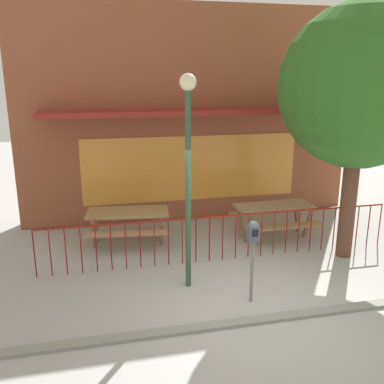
% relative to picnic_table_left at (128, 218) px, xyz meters
% --- Properties ---
extents(ground, '(40.00, 40.00, 0.00)m').
position_rel_picnic_table_left_xyz_m(ground, '(1.82, -3.15, -0.61)').
color(ground, '#A1A3A1').
extents(pub_storefront, '(8.73, 1.46, 5.41)m').
position_rel_picnic_table_left_xyz_m(pub_storefront, '(1.82, 1.68, 2.08)').
color(pub_storefront, '#552A24').
rests_on(pub_storefront, ground).
extents(patio_fence_front, '(7.36, 0.04, 0.97)m').
position_rel_picnic_table_left_xyz_m(patio_fence_front, '(1.82, -1.33, 0.05)').
color(patio_fence_front, maroon).
rests_on(patio_fence_front, ground).
extents(picnic_table_left, '(1.95, 1.56, 0.79)m').
position_rel_picnic_table_left_xyz_m(picnic_table_left, '(0.00, 0.00, 0.00)').
color(picnic_table_left, olive).
rests_on(picnic_table_left, ground).
extents(picnic_table_right, '(1.83, 1.39, 0.79)m').
position_rel_picnic_table_left_xyz_m(picnic_table_right, '(3.38, -0.34, 0.00)').
color(picnic_table_right, '#947850').
rests_on(picnic_table_right, ground).
extents(parking_meter_far, '(0.18, 0.17, 1.44)m').
position_rel_picnic_table_left_xyz_m(parking_meter_far, '(1.80, -3.06, 0.51)').
color(parking_meter_far, slate).
rests_on(parking_meter_far, ground).
extents(street_tree, '(3.15, 3.15, 5.07)m').
position_rel_picnic_table_left_xyz_m(street_tree, '(4.39, -1.70, 2.86)').
color(street_tree, brown).
rests_on(street_tree, ground).
extents(street_lamp, '(0.28, 0.28, 3.73)m').
position_rel_picnic_table_left_xyz_m(street_lamp, '(0.89, -2.28, 1.84)').
color(street_lamp, '#2D4C32').
rests_on(street_lamp, ground).
extents(curb_edge, '(12.22, 0.20, 0.11)m').
position_rel_picnic_table_left_xyz_m(curb_edge, '(1.82, -3.67, -0.61)').
color(curb_edge, gray).
rests_on(curb_edge, ground).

